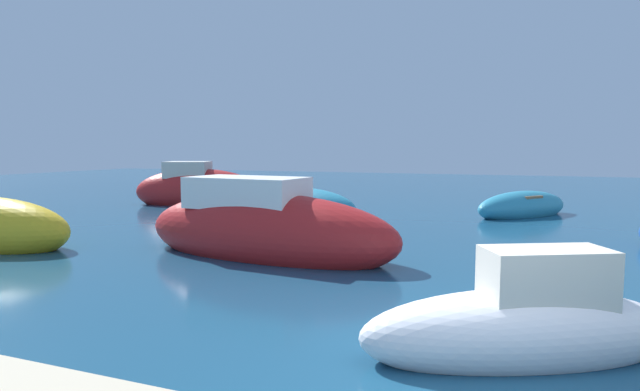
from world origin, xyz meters
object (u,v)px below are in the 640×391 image
moored_boat_2 (197,190)px  moored_boat_9 (523,327)px  moored_boat_0 (522,207)px  moored_boat_1 (264,229)px  moored_boat_8 (303,207)px

moored_boat_2 → moored_boat_9: bearing=-63.4°
moored_boat_2 → moored_boat_9: size_ratio=1.49×
moored_boat_9 → moored_boat_0: bearing=-116.7°
moored_boat_1 → moored_boat_8: 5.82m
moored_boat_2 → moored_boat_9: 16.80m
moored_boat_0 → moored_boat_8: moored_boat_8 is taller
moored_boat_1 → moored_boat_8: (-1.54, 5.60, -0.20)m
moored_boat_0 → moored_boat_1: size_ratio=0.63×
moored_boat_9 → moored_boat_2: bearing=-70.7°
moored_boat_1 → moored_boat_8: size_ratio=1.51×
moored_boat_1 → moored_boat_9: 6.27m
moored_boat_0 → moored_boat_9: moored_boat_9 is taller
moored_boat_0 → moored_boat_8: bearing=154.3°
moored_boat_1 → moored_boat_9: bearing=-31.3°
moored_boat_0 → moored_boat_2: bearing=132.7°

